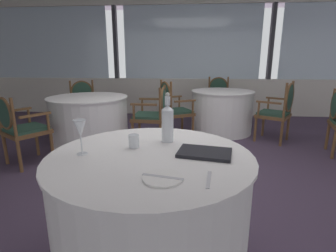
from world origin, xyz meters
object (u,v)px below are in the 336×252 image
(water_bottle, at_px, (168,122))
(menu_book, at_px, (205,153))
(dining_chair_1_0, at_px, (19,125))
(dining_chair_2_1, at_px, (172,106))
(dining_chair_2_2, at_px, (280,108))
(side_plate, at_px, (163,178))
(water_tumbler, at_px, (134,141))
(dining_chair_2_0, at_px, (218,95))
(wine_glass, at_px, (80,129))
(dining_chair_1_2, at_px, (83,101))
(dining_chair_1_1, at_px, (154,112))

(water_bottle, relative_size, menu_book, 1.09)
(dining_chair_1_0, relative_size, dining_chair_2_1, 0.92)
(water_bottle, xyz_separation_m, dining_chair_2_2, (1.57, 2.44, -0.33))
(side_plate, bearing_deg, dining_chair_1_0, 137.76)
(water_tumbler, bearing_deg, dining_chair_2_0, 76.64)
(side_plate, distance_m, dining_chair_1_0, 2.65)
(side_plate, xyz_separation_m, dining_chair_2_1, (-0.17, 3.08, -0.20))
(water_bottle, xyz_separation_m, wine_glass, (-0.49, -0.29, 0.02))
(side_plate, height_order, menu_book, menu_book)
(water_bottle, bearing_deg, water_tumbler, -145.71)
(water_bottle, relative_size, dining_chair_1_2, 0.37)
(wine_glass, distance_m, dining_chair_1_2, 3.52)
(water_bottle, distance_m, dining_chair_1_1, 2.05)
(dining_chair_1_0, bearing_deg, dining_chair_1_1, -29.99)
(water_tumbler, distance_m, dining_chair_1_1, 2.15)
(menu_book, relative_size, dining_chair_1_0, 0.35)
(side_plate, xyz_separation_m, dining_chair_1_2, (-1.86, 3.52, -0.22))
(side_plate, distance_m, dining_chair_1_2, 3.99)
(water_bottle, relative_size, dining_chair_2_2, 0.35)
(water_bottle, height_order, menu_book, water_bottle)
(dining_chair_2_0, relative_size, dining_chair_2_2, 0.96)
(water_bottle, bearing_deg, dining_chair_1_1, 100.37)
(dining_chair_2_0, bearing_deg, dining_chair_1_1, -27.96)
(dining_chair_1_0, height_order, dining_chair_2_0, dining_chair_2_0)
(water_bottle, distance_m, dining_chair_2_2, 2.92)
(menu_book, bearing_deg, dining_chair_2_0, 93.64)
(dining_chair_2_0, relative_size, dining_chair_2_1, 0.96)
(water_tumbler, distance_m, menu_book, 0.46)
(dining_chair_2_0, bearing_deg, dining_chair_1_2, -66.93)
(water_tumbler, distance_m, dining_chair_1_2, 3.50)
(dining_chair_1_0, height_order, dining_chair_2_2, dining_chair_2_2)
(wine_glass, distance_m, dining_chair_2_0, 4.43)
(dining_chair_2_2, bearing_deg, side_plate, 94.98)
(water_bottle, height_order, dining_chair_2_1, water_bottle)
(wine_glass, distance_m, dining_chair_1_0, 2.10)
(side_plate, xyz_separation_m, dining_chair_1_1, (-0.39, 2.56, -0.20))
(dining_chair_1_0, relative_size, dining_chair_1_1, 0.96)
(dining_chair_1_2, xyz_separation_m, dining_chair_2_2, (3.40, -0.50, 0.02))
(water_bottle, xyz_separation_m, dining_chair_2_1, (-0.14, 2.50, -0.33))
(wine_glass, height_order, menu_book, wine_glass)
(dining_chair_1_1, distance_m, dining_chair_2_2, 1.98)
(dining_chair_1_1, height_order, dining_chair_2_0, dining_chair_2_0)
(dining_chair_2_0, bearing_deg, wine_glass, -14.46)
(dining_chair_2_2, bearing_deg, water_tumbler, 87.58)
(dining_chair_1_2, bearing_deg, dining_chair_2_2, 54.66)
(side_plate, bearing_deg, dining_chair_2_2, 62.96)
(dining_chair_1_1, height_order, dining_chair_2_1, dining_chair_2_1)
(dining_chair_1_2, xyz_separation_m, dining_chair_2_0, (2.60, 1.00, 0.01))
(dining_chair_1_2, bearing_deg, dining_chair_1_1, 29.95)
(dining_chair_1_2, height_order, dining_chair_2_0, dining_chair_2_0)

